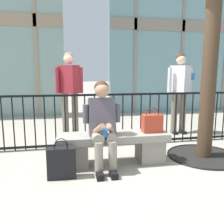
# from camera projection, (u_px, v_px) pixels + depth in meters

# --- Properties ---
(ground_plane) EXTENTS (60.00, 60.00, 0.00)m
(ground_plane) POSITION_uv_depth(u_px,v_px,m) (113.00, 163.00, 3.46)
(ground_plane) COLOR #A8A091
(stone_bench) EXTENTS (1.60, 0.44, 0.45)m
(stone_bench) POSITION_uv_depth(u_px,v_px,m) (113.00, 146.00, 3.41)
(stone_bench) COLOR gray
(stone_bench) RESTS_ON ground
(seated_person_with_phone) EXTENTS (0.52, 0.66, 1.21)m
(seated_person_with_phone) POSITION_uv_depth(u_px,v_px,m) (103.00, 122.00, 3.19)
(seated_person_with_phone) COLOR gray
(seated_person_with_phone) RESTS_ON ground
(handbag_on_bench) EXTENTS (0.29, 0.16, 0.37)m
(handbag_on_bench) POSITION_uv_depth(u_px,v_px,m) (152.00, 123.00, 3.45)
(handbag_on_bench) COLOR #B23823
(handbag_on_bench) RESTS_ON stone_bench
(shopping_bag) EXTENTS (0.36, 0.15, 0.50)m
(shopping_bag) POSITION_uv_depth(u_px,v_px,m) (62.00, 162.00, 2.95)
(shopping_bag) COLOR black
(shopping_bag) RESTS_ON ground
(bystander_at_railing) EXTENTS (0.55, 0.44, 1.71)m
(bystander_at_railing) POSITION_uv_depth(u_px,v_px,m) (180.00, 87.00, 5.01)
(bystander_at_railing) COLOR #6B6051
(bystander_at_railing) RESTS_ON ground
(bystander_further_back) EXTENTS (0.55, 0.42, 1.71)m
(bystander_further_back) POSITION_uv_depth(u_px,v_px,m) (69.00, 88.00, 4.77)
(bystander_further_back) COLOR #6B6051
(bystander_further_back) RESTS_ON ground
(plaza_railing) EXTENTS (7.56, 0.04, 0.95)m
(plaza_railing) POSITION_uv_depth(u_px,v_px,m) (104.00, 120.00, 4.21)
(plaza_railing) COLOR black
(plaza_railing) RESTS_ON ground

